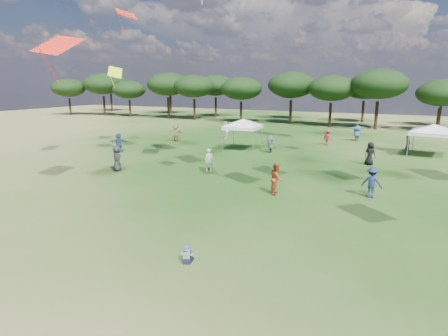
{
  "coord_description": "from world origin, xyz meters",
  "views": [
    {
      "loc": [
        6.43,
        -7.42,
        5.86
      ],
      "look_at": [
        0.01,
        6.0,
        2.45
      ],
      "focal_mm": 30.0,
      "sensor_mm": 36.0,
      "label": 1
    }
  ],
  "objects": [
    {
      "name": "ground",
      "position": [
        0.0,
        0.0,
        0.0
      ],
      "size": [
        140.0,
        140.0,
        0.0
      ],
      "primitive_type": "plane",
      "color": "#274F17",
      "rests_on": "ground"
    },
    {
      "name": "toddler",
      "position": [
        0.41,
        2.37,
        0.27
      ],
      "size": [
        0.43,
        0.47,
        0.6
      ],
      "rotation": [
        0.0,
        0.0,
        0.22
      ],
      "color": "black",
      "rests_on": "ground"
    },
    {
      "name": "tent_right",
      "position": [
        8.69,
        26.71,
        2.51
      ],
      "size": [
        6.56,
        6.56,
        2.93
      ],
      "rotation": [
        0.0,
        0.0,
        -0.13
      ],
      "color": "gray",
      "rests_on": "ground"
    },
    {
      "name": "tent_left",
      "position": [
        -6.25,
        22.91,
        2.63
      ],
      "size": [
        5.9,
        5.9,
        3.06
      ],
      "rotation": [
        0.0,
        0.0,
        0.07
      ],
      "color": "gray",
      "rests_on": "ground"
    },
    {
      "name": "tree_line",
      "position": [
        2.39,
        47.41,
        5.42
      ],
      "size": [
        108.78,
        17.63,
        7.77
      ],
      "color": "black",
      "rests_on": "ground"
    },
    {
      "name": "festival_crowd",
      "position": [
        -2.58,
        22.08,
        0.84
      ],
      "size": [
        30.45,
        22.72,
        1.85
      ],
      "color": "#303135",
      "rests_on": "ground"
    }
  ]
}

